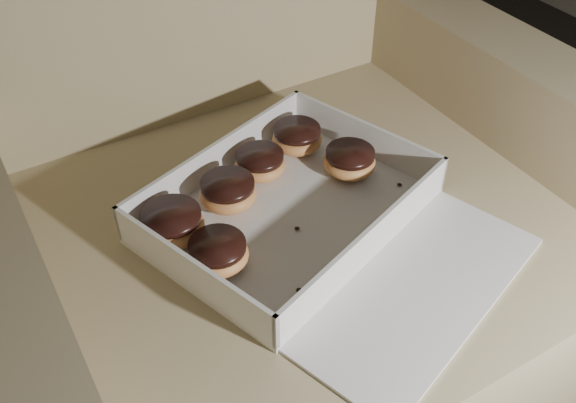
# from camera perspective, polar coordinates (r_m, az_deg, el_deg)

# --- Properties ---
(armchair) EXTENTS (0.93, 0.79, 0.97)m
(armchair) POSITION_cam_1_polar(r_m,az_deg,el_deg) (1.04, -1.25, -3.74)
(armchair) COLOR tan
(armchair) RESTS_ON floor
(bakery_box) EXTENTS (0.49, 0.53, 0.06)m
(bakery_box) POSITION_cam_1_polar(r_m,az_deg,el_deg) (0.87, 2.10, -1.73)
(bakery_box) COLOR silver
(bakery_box) RESTS_ON armchair
(donut_a) EXTENTS (0.08, 0.08, 0.04)m
(donut_a) POSITION_cam_1_polar(r_m,az_deg,el_deg) (0.81, -6.25, -4.60)
(donut_a) COLOR #D08D48
(donut_a) RESTS_ON bakery_box
(donut_b) EXTENTS (0.08, 0.08, 0.04)m
(donut_b) POSITION_cam_1_polar(r_m,az_deg,el_deg) (0.90, -5.36, 0.84)
(donut_b) COLOR #D08D48
(donut_b) RESTS_ON bakery_box
(donut_c) EXTENTS (0.08, 0.08, 0.04)m
(donut_c) POSITION_cam_1_polar(r_m,az_deg,el_deg) (1.00, 0.81, 5.71)
(donut_c) COLOR #D08D48
(donut_c) RESTS_ON bakery_box
(donut_d) EXTENTS (0.08, 0.08, 0.04)m
(donut_d) POSITION_cam_1_polar(r_m,az_deg,el_deg) (0.95, 5.50, 3.61)
(donut_d) COLOR #D08D48
(donut_d) RESTS_ON bakery_box
(donut_e) EXTENTS (0.08, 0.08, 0.04)m
(donut_e) POSITION_cam_1_polar(r_m,az_deg,el_deg) (0.95, -2.49, 3.41)
(donut_e) COLOR #D08D48
(donut_e) RESTS_ON bakery_box
(donut_f) EXTENTS (0.09, 0.09, 0.04)m
(donut_f) POSITION_cam_1_polar(r_m,az_deg,el_deg) (0.86, -10.26, -2.00)
(donut_f) COLOR #D08D48
(donut_f) RESTS_ON bakery_box
(crumb_a) EXTENTS (0.01, 0.01, 0.00)m
(crumb_a) POSITION_cam_1_polar(r_m,az_deg,el_deg) (0.87, 0.82, -2.41)
(crumb_a) COLOR black
(crumb_a) RESTS_ON bakery_box
(crumb_b) EXTENTS (0.01, 0.01, 0.00)m
(crumb_b) POSITION_cam_1_polar(r_m,az_deg,el_deg) (0.79, 0.97, -7.88)
(crumb_b) COLOR black
(crumb_b) RESTS_ON bakery_box
(crumb_c) EXTENTS (0.01, 0.01, 0.00)m
(crumb_c) POSITION_cam_1_polar(r_m,az_deg,el_deg) (0.95, 9.89, 1.49)
(crumb_c) COLOR black
(crumb_c) RESTS_ON bakery_box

